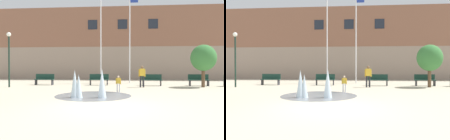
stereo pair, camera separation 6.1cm
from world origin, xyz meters
The scene contains 13 objects.
ground_plane centered at (0.00, 0.00, 0.00)m, with size 100.00×100.00×0.00m, color #BCB299.
library_building centered at (0.00, 20.27, 4.26)m, with size 36.00×6.05×8.53m.
splash_fountain centered at (-1.22, 2.62, 0.57)m, with size 3.99×3.99×1.43m.
park_bench_left_of_flagpoles centered at (-6.23, 9.59, 0.48)m, with size 1.60×0.44×0.91m.
park_bench_under_left_flagpole centered at (-1.67, 9.73, 0.48)m, with size 1.60×0.44×0.91m.
park_bench_center centered at (2.61, 9.52, 0.48)m, with size 1.60×0.44×0.91m.
park_bench_far_right centered at (6.32, 9.75, 0.48)m, with size 1.60×0.44×0.91m.
teen_by_trashcan centered at (1.76, 8.10, 0.93)m, with size 0.50×0.23×1.59m.
child_running centered at (0.20, 4.89, 0.58)m, with size 0.31×0.13×0.99m.
flagpole_left centered at (-1.80, 12.12, 4.75)m, with size 0.80×0.10×8.99m.
flagpole_right centered at (0.88, 12.12, 4.37)m, with size 0.80×0.10×8.24m.
lamp_post_left_lane centered at (-8.05, 7.40, 2.64)m, with size 0.32×0.32×4.07m.
street_tree_near_building centered at (6.28, 8.56, 2.16)m, with size 1.83×1.83×3.15m.
Camera 2 is at (0.96, -8.04, 1.54)m, focal length 35.00 mm.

